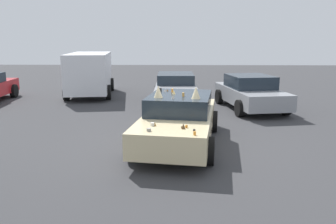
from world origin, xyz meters
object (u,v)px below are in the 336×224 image
Objects in this scene: parked_sedan_far_right at (250,92)px; parked_van_far_left at (90,72)px; art_car_decorated at (179,119)px; parked_sedan_behind_left at (176,88)px.

parked_van_far_left is at bearing -123.71° from parked_sedan_far_right.
parked_van_far_left is at bearing -142.90° from art_car_decorated.
parked_sedan_far_right is (4.86, -2.98, 0.00)m from art_car_decorated.
parked_sedan_behind_left is at bearing -119.49° from parked_sedan_far_right.
parked_sedan_far_right is at bearing 156.58° from art_car_decorated.
art_car_decorated reaches higher than parked_sedan_behind_left.
parked_van_far_left is 1.11× the size of parked_sedan_behind_left.
art_car_decorated is 5.98m from parked_sedan_behind_left.
parked_van_far_left is (8.23, 4.56, 0.52)m from art_car_decorated.
parked_van_far_left reaches higher than parked_sedan_behind_left.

